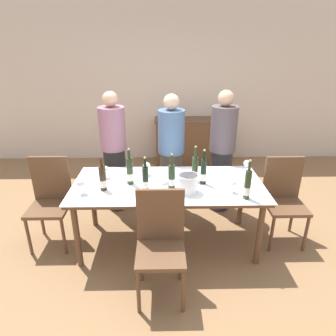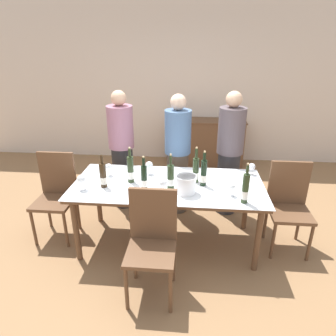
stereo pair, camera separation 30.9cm
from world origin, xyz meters
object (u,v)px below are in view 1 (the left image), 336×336
Objects in this scene: wine_bottle_1 at (103,179)px; wine_bottle_3 at (203,172)px; person_guest_left at (171,156)px; person_host at (114,153)px; wine_glass_0 at (247,164)px; wine_glass_3 at (233,184)px; wine_glass_1 at (81,184)px; ice_bucket at (188,183)px; wine_glass_4 at (165,183)px; wine_glass_2 at (147,166)px; wine_bottle_0 at (172,177)px; chair_right_end at (284,195)px; chair_left_end at (50,196)px; wine_bottle_2 at (195,169)px; wine_bottle_5 at (145,179)px; wine_glass_5 at (106,170)px; wine_bottle_6 at (247,185)px; dining_table at (168,189)px; sideboard_cabinet at (192,141)px; person_guest_right at (222,153)px; chair_near_front at (161,238)px; wine_bottle_4 at (130,172)px.

wine_bottle_1 is 1.03m from wine_bottle_3.
person_guest_left is at bearing 112.63° from wine_bottle_3.
wine_bottle_3 is 1.34m from person_host.
wine_glass_3 is at bearing -117.48° from wine_glass_0.
wine_bottle_1 is 0.22× the size of person_host.
wine_glass_1 is 1.33m from person_guest_left.
ice_bucket reaches higher than wine_glass_4.
wine_glass_2 is at bearing -175.37° from wine_glass_0.
ice_bucket is 0.56× the size of wine_bottle_0.
wine_glass_2 is 1.57m from chair_right_end.
wine_glass_2 is 0.15× the size of chair_left_end.
wine_bottle_1 reaches higher than chair_left_end.
wine_glass_4 is at bearing -57.21° from person_host.
wine_glass_1 is (-0.20, -0.08, -0.01)m from wine_bottle_1.
wine_bottle_5 is (-0.52, -0.22, -0.01)m from wine_bottle_2.
person_host is 0.74m from person_guest_left.
wine_glass_5 is (-0.44, -0.08, -0.01)m from wine_glass_2.
wine_bottle_6 is at bearing -19.01° from wine_glass_5.
person_guest_left is at bearing 85.76° from dining_table.
wine_bottle_0 is 0.69m from wine_bottle_1.
wine_bottle_2 is at bearing 12.04° from wine_bottle_1.
wine_bottle_5 is at bearing -147.02° from dining_table.
wine_bottle_2 reaches higher than wine_bottle_3.
chair_right_end is at bearing 8.89° from wine_bottle_5.
wine_bottle_2 is (0.29, 0.07, 0.20)m from dining_table.
wine_bottle_1 is 1.41m from wine_bottle_6.
sideboard_cabinet is 0.85× the size of person_guest_right.
wine_glass_0 is at bearing 16.97° from wine_glass_1.
person_guest_left is (1.35, 0.66, 0.22)m from chair_left_end.
wine_bottle_6 is at bearing -41.82° from wine_bottle_3.
wine_glass_2 is (0.62, 0.45, -0.01)m from wine_glass_1.
wine_bottle_0 reaches higher than wine_glass_1.
wine_glass_5 is 0.95m from person_guest_left.
wine_bottle_2 reaches higher than wine_bottle_5.
wine_bottle_6 reaches higher than ice_bucket.
wine_bottle_6 is (0.71, -0.24, 0.02)m from wine_bottle_0.
wine_bottle_0 is at bearing -171.66° from chair_right_end.
wine_glass_0 is at bearing 45.67° from chair_near_front.
wine_bottle_3 is 0.77m from wine_bottle_4.
chair_left_end reaches higher than wine_glass_1.
wine_bottle_6 is (0.37, -0.33, 0.00)m from wine_bottle_3.
wine_bottle_2 is at bearing 33.31° from wine_bottle_0.
wine_bottle_3 is 2.69× the size of wine_glass_5.
sideboard_cabinet is at bearing 79.86° from chair_near_front.
wine_bottle_3 reaches higher than wine_bottle_5.
dining_table is at bearing -132.49° from person_guest_right.
chair_left_end is at bearing 147.32° from chair_near_front.
dining_table is 1.07m from person_host.
dining_table is 0.33m from wine_bottle_5.
chair_left_end is (-1.49, 0.28, -0.28)m from ice_bucket.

